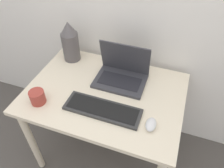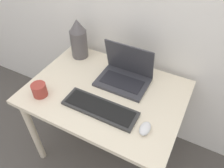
# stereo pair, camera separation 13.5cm
# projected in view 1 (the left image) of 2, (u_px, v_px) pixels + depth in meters

# --- Properties ---
(desk) EXTENTS (1.03, 0.74, 0.73)m
(desk) POSITION_uv_depth(u_px,v_px,m) (105.00, 102.00, 1.52)
(desk) COLOR beige
(desk) RESTS_ON ground_plane
(laptop) EXTENTS (0.35, 0.25, 0.26)m
(laptop) POSITION_uv_depth(u_px,v_px,m) (122.00, 73.00, 1.50)
(laptop) COLOR #333338
(laptop) RESTS_ON desk
(keyboard) EXTENTS (0.47, 0.16, 0.02)m
(keyboard) POSITION_uv_depth(u_px,v_px,m) (103.00, 109.00, 1.32)
(keyboard) COLOR #2D2D2D
(keyboard) RESTS_ON desk
(mouse) EXTENTS (0.06, 0.10, 0.04)m
(mouse) POSITION_uv_depth(u_px,v_px,m) (151.00, 124.00, 1.23)
(mouse) COLOR silver
(mouse) RESTS_ON desk
(vase) EXTENTS (0.13, 0.13, 0.31)m
(vase) POSITION_uv_depth(u_px,v_px,m) (70.00, 42.00, 1.61)
(vase) COLOR #514C4C
(vase) RESTS_ON desk
(mug) EXTENTS (0.09, 0.09, 0.09)m
(mug) POSITION_uv_depth(u_px,v_px,m) (37.00, 97.00, 1.35)
(mug) COLOR #9E382D
(mug) RESTS_ON desk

